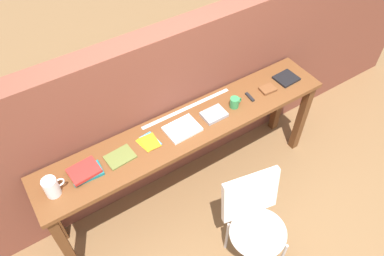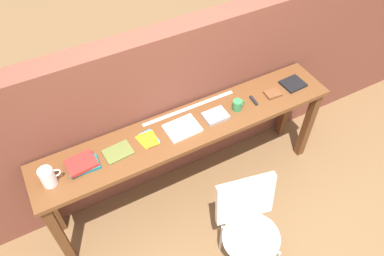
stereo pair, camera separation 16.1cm
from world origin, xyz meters
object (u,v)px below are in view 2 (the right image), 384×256
object	(u,v)px
multitool_folded	(254,100)
book_repair_rightmost	(293,84)
book_open_centre	(182,128)
chair_white_moulded	(249,224)
magazine_cycling	(118,152)
pamphlet_pile_colourful	(148,139)
book_stack_leftmost	(82,165)
leather_journal_brown	(273,94)
mug	(237,105)
pitcher_white	(48,177)

from	to	relation	value
multitool_folded	book_repair_rightmost	size ratio (longest dim) A/B	0.58
book_open_centre	multitool_folded	bearing A→B (deg)	-2.22
chair_white_moulded	book_repair_rightmost	xyz separation A→B (m)	(0.94, 0.79, 0.36)
magazine_cycling	book_repair_rightmost	size ratio (longest dim) A/B	1.08
pamphlet_pile_colourful	book_stack_leftmost	bearing A→B (deg)	-178.53
pamphlet_pile_colourful	multitool_folded	xyz separation A→B (m)	(0.94, -0.03, 0.00)
pamphlet_pile_colourful	chair_white_moulded	bearing A→B (deg)	-62.84
pamphlet_pile_colourful	multitool_folded	distance (m)	0.94
book_stack_leftmost	multitool_folded	xyz separation A→B (m)	(1.46, -0.02, -0.02)
book_open_centre	leather_journal_brown	bearing A→B (deg)	-2.91
magazine_cycling	leather_journal_brown	bearing A→B (deg)	-5.69
leather_journal_brown	book_open_centre	bearing A→B (deg)	-176.86
multitool_folded	book_repair_rightmost	distance (m)	0.42
multitool_folded	pamphlet_pile_colourful	bearing A→B (deg)	178.17
pamphlet_pile_colourful	book_open_centre	distance (m)	0.28
mug	magazine_cycling	bearing A→B (deg)	178.27
chair_white_moulded	leather_journal_brown	distance (m)	1.11
chair_white_moulded	pitcher_white	world-z (taller)	pitcher_white
multitool_folded	leather_journal_brown	bearing A→B (deg)	-3.36
mug	multitool_folded	distance (m)	0.18
leather_journal_brown	book_repair_rightmost	bearing A→B (deg)	9.19
book_stack_leftmost	pamphlet_pile_colourful	size ratio (longest dim) A/B	1.32
pitcher_white	book_repair_rightmost	size ratio (longest dim) A/B	0.97
chair_white_moulded	pamphlet_pile_colourful	world-z (taller)	chair_white_moulded
pitcher_white	pamphlet_pile_colourful	distance (m)	0.76
book_repair_rightmost	leather_journal_brown	bearing A→B (deg)	-177.54
pitcher_white	leather_journal_brown	xyz separation A→B (m)	(1.88, 0.00, -0.07)
pitcher_white	mug	size ratio (longest dim) A/B	1.67
mug	chair_white_moulded	bearing A→B (deg)	-114.60
magazine_cycling	multitool_folded	distance (m)	1.19
pitcher_white	book_open_centre	bearing A→B (deg)	0.97
pamphlet_pile_colourful	book_repair_rightmost	distance (m)	1.36
book_open_centre	pamphlet_pile_colourful	bearing A→B (deg)	172.25
mug	multitool_folded	world-z (taller)	mug
multitool_folded	book_repair_rightmost	bearing A→B (deg)	1.36
chair_white_moulded	magazine_cycling	distance (m)	1.10
book_open_centre	leather_journal_brown	xyz separation A→B (m)	(0.85, -0.01, 0.00)
chair_white_moulded	mug	xyz separation A→B (m)	(0.35, 0.77, 0.40)
magazine_cycling	leather_journal_brown	xyz separation A→B (m)	(1.38, -0.03, 0.01)
mug	book_open_centre	bearing A→B (deg)	178.36
leather_journal_brown	book_repair_rightmost	size ratio (longest dim) A/B	0.68
multitool_folded	mug	bearing A→B (deg)	-176.07
book_stack_leftmost	leather_journal_brown	distance (m)	1.64
pitcher_white	book_stack_leftmost	distance (m)	0.24
magazine_cycling	book_open_centre	world-z (taller)	book_open_centre
book_stack_leftmost	book_repair_rightmost	distance (m)	1.88
pitcher_white	leather_journal_brown	world-z (taller)	pitcher_white
chair_white_moulded	mug	size ratio (longest dim) A/B	8.10
multitool_folded	book_open_centre	bearing A→B (deg)	179.79
book_stack_leftmost	pamphlet_pile_colourful	distance (m)	0.52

